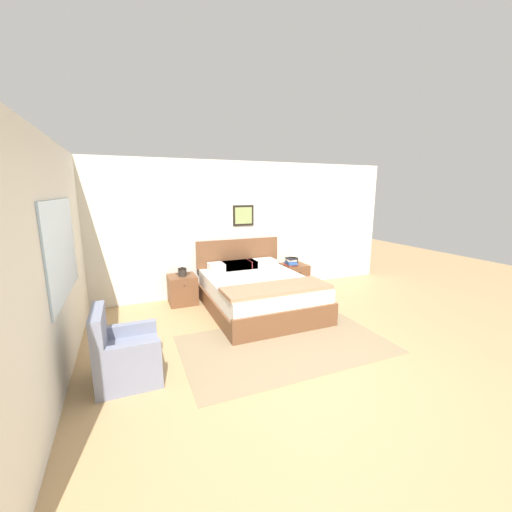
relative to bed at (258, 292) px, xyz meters
name	(u,v)px	position (x,y,z in m)	size (l,w,h in m)	color
ground_plane	(315,377)	(-0.23, -2.14, -0.31)	(16.00, 16.00, 0.00)	tan
wall_back	(225,229)	(-0.23, 1.13, 0.99)	(7.40, 0.09, 2.60)	silver
wall_left	(62,253)	(-2.75, -0.53, 0.99)	(0.08, 5.64, 2.60)	silver
area_rug_main	(286,344)	(-0.17, -1.34, -0.31)	(2.73, 1.62, 0.01)	#897556
bed	(258,292)	(0.00, 0.00, 0.00)	(1.69, 2.15, 1.09)	brown
armchair	(124,356)	(-2.16, -1.37, -0.03)	(0.65, 0.65, 0.83)	gray
nightstand_near_window	(182,290)	(-1.16, 0.80, -0.05)	(0.49, 0.51, 0.52)	brown
nightstand_by_door	(294,276)	(1.17, 0.80, -0.05)	(0.49, 0.51, 0.52)	brown
table_lamp_near_window	(182,260)	(-1.15, 0.78, 0.50)	(0.28, 0.28, 0.45)	#2D2823
table_lamp_by_door	(295,251)	(1.16, 0.78, 0.50)	(0.28, 0.28, 0.45)	#2D2823
book_thick_bottom	(291,265)	(1.06, 0.75, 0.22)	(0.22, 0.23, 0.02)	#B7332D
book_hardcover_middle	(291,263)	(1.06, 0.75, 0.25)	(0.21, 0.28, 0.04)	#335693
book_novel_upper	(291,261)	(1.06, 0.75, 0.29)	(0.20, 0.23, 0.04)	#335693
book_slim_near_top	(291,260)	(1.06, 0.75, 0.33)	(0.22, 0.24, 0.03)	silver
book_paperback_top	(291,259)	(1.06, 0.75, 0.35)	(0.18, 0.23, 0.03)	#232328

